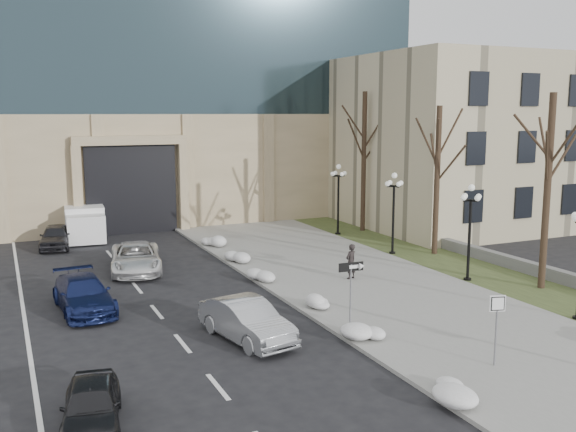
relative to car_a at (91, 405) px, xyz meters
name	(u,v)px	position (x,y,z in m)	size (l,w,h in m)	color
sidewalk	(366,284)	(13.77, 9.05, -0.56)	(9.00, 40.00, 0.12)	gray
curb	(279,295)	(9.27, 9.05, -0.55)	(0.30, 40.00, 0.14)	gray
grass_strip	(474,271)	(20.27, 9.05, -0.57)	(4.00, 40.00, 0.10)	#374321
stone_wall	(479,254)	(22.27, 11.05, -0.27)	(0.50, 30.00, 0.70)	slate
classical_building	(479,140)	(32.27, 23.03, 5.38)	(22.00, 18.12, 12.00)	#C3B692
car_a	(91,405)	(0.00, 0.00, 0.00)	(1.48, 3.66, 1.25)	black
car_b	(247,320)	(5.97, 4.43, 0.12)	(1.57, 4.51, 1.49)	#A2A6AA
car_c	(84,294)	(1.07, 10.43, 0.09)	(1.99, 4.90, 1.42)	navy
car_d	(136,258)	(4.35, 16.19, 0.11)	(2.44, 5.29, 1.47)	white
car_e	(56,236)	(1.11, 24.11, 0.09)	(1.69, 4.19, 1.43)	#29292D
pedestrian	(351,261)	(13.50, 10.05, 0.35)	(0.63, 0.41, 1.71)	black
box_truck	(84,221)	(3.14, 27.09, 0.43)	(2.88, 6.99, 2.17)	silver
one_way_sign	(355,275)	(9.80, 3.35, 1.65)	(1.02, 0.28, 2.75)	slate
keep_sign	(497,315)	(12.27, -1.29, 1.16)	(0.51, 0.19, 2.43)	slate
snow_clump_b	(452,392)	(9.49, -2.67, -0.32)	(1.10, 1.60, 0.36)	silver
snow_clump_c	(363,334)	(9.69, 2.57, -0.32)	(1.10, 1.60, 0.36)	silver
snow_clump_d	(312,303)	(9.71, 6.67, -0.32)	(1.10, 1.60, 0.36)	silver
snow_clump_e	(261,276)	(9.44, 11.61, -0.32)	(1.10, 1.60, 0.36)	silver
snow_clump_f	(238,259)	(9.73, 15.66, -0.32)	(1.10, 1.60, 0.36)	silver
snow_clump_g	(214,243)	(9.87, 20.27, -0.32)	(1.10, 1.60, 0.36)	silver
lamppost_b	(470,219)	(18.57, 7.55, 2.45)	(1.18, 1.18, 4.76)	black
lamppost_c	(394,202)	(18.57, 14.05, 2.45)	(1.18, 1.18, 4.76)	black
lamppost_d	(338,190)	(18.57, 20.55, 2.45)	(1.18, 1.18, 4.76)	black
tree_near	(549,164)	(20.77, 5.05, 5.20)	(3.20, 3.20, 9.00)	black
tree_mid	(438,159)	(20.77, 13.05, 4.88)	(3.20, 3.20, 8.50)	black
tree_far	(364,142)	(20.77, 21.05, 5.53)	(3.20, 3.20, 9.50)	black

